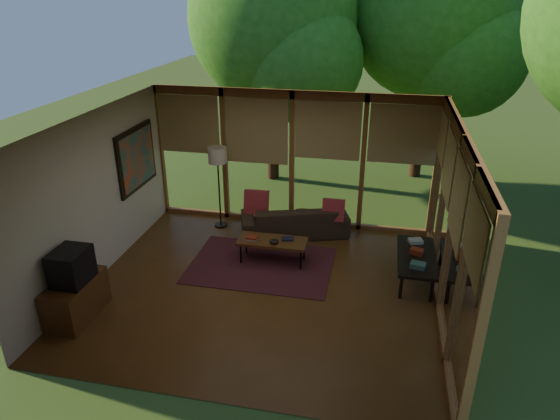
% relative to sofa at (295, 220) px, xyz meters
% --- Properties ---
extents(floor, '(5.50, 5.50, 0.00)m').
position_rel_sofa_xyz_m(floor, '(-0.16, -2.00, -0.30)').
color(floor, brown).
rests_on(floor, ground).
extents(ceiling, '(5.50, 5.50, 0.00)m').
position_rel_sofa_xyz_m(ceiling, '(-0.16, -2.00, 2.40)').
color(ceiling, silver).
rests_on(ceiling, ground).
extents(wall_left, '(0.04, 5.00, 2.70)m').
position_rel_sofa_xyz_m(wall_left, '(-2.91, -2.00, 1.05)').
color(wall_left, silver).
rests_on(wall_left, ground).
extents(wall_front, '(5.50, 0.04, 2.70)m').
position_rel_sofa_xyz_m(wall_front, '(-0.16, -4.50, 1.05)').
color(wall_front, silver).
rests_on(wall_front, ground).
extents(window_wall_back, '(5.50, 0.12, 2.70)m').
position_rel_sofa_xyz_m(window_wall_back, '(-0.16, 0.50, 1.05)').
color(window_wall_back, brown).
rests_on(window_wall_back, ground).
extents(window_wall_right, '(0.12, 5.00, 2.70)m').
position_rel_sofa_xyz_m(window_wall_right, '(2.59, -2.00, 1.05)').
color(window_wall_right, brown).
rests_on(window_wall_right, ground).
extents(tree_nw, '(3.84, 3.84, 5.69)m').
position_rel_sofa_xyz_m(tree_nw, '(-1.09, 3.05, 3.46)').
color(tree_nw, '#341D13').
rests_on(tree_nw, ground).
extents(tree_ne, '(3.84, 3.84, 5.79)m').
position_rel_sofa_xyz_m(tree_ne, '(2.43, 3.98, 3.56)').
color(tree_ne, '#341D13').
rests_on(tree_ne, ground).
extents(rug, '(2.44, 1.73, 0.01)m').
position_rel_sofa_xyz_m(rug, '(-0.35, -1.33, -0.29)').
color(rug, maroon).
rests_on(rug, floor).
extents(sofa, '(2.20, 1.41, 0.60)m').
position_rel_sofa_xyz_m(sofa, '(0.00, 0.00, 0.00)').
color(sofa, '#37291B').
rests_on(sofa, floor).
extents(pillow_left, '(0.47, 0.25, 0.49)m').
position_rel_sofa_xyz_m(pillow_left, '(-0.75, -0.05, 0.31)').
color(pillow_left, maroon).
rests_on(pillow_left, sofa).
extents(pillow_right, '(0.41, 0.22, 0.43)m').
position_rel_sofa_xyz_m(pillow_right, '(0.75, -0.05, 0.29)').
color(pillow_right, maroon).
rests_on(pillow_right, sofa).
extents(ct_book_lower, '(0.18, 0.13, 0.03)m').
position_rel_sofa_xyz_m(ct_book_lower, '(-0.53, -1.21, 0.14)').
color(ct_book_lower, '#AFAA9F').
rests_on(ct_book_lower, coffee_table).
extents(ct_book_upper, '(0.19, 0.15, 0.03)m').
position_rel_sofa_xyz_m(ct_book_upper, '(-0.53, -1.21, 0.17)').
color(ct_book_upper, maroon).
rests_on(ct_book_upper, coffee_table).
extents(ct_book_side, '(0.23, 0.19, 0.03)m').
position_rel_sofa_xyz_m(ct_book_side, '(0.07, -1.08, 0.14)').
color(ct_book_side, black).
rests_on(ct_book_side, coffee_table).
extents(ct_bowl, '(0.16, 0.16, 0.07)m').
position_rel_sofa_xyz_m(ct_bowl, '(-0.13, -1.26, 0.16)').
color(ct_bowl, black).
rests_on(ct_bowl, coffee_table).
extents(media_cabinet, '(0.50, 1.00, 0.60)m').
position_rel_sofa_xyz_m(media_cabinet, '(-2.63, -3.31, 0.00)').
color(media_cabinet, brown).
rests_on(media_cabinet, floor).
extents(television, '(0.45, 0.55, 0.50)m').
position_rel_sofa_xyz_m(television, '(-2.61, -3.31, 0.55)').
color(television, black).
rests_on(television, media_cabinet).
extents(console_book_a, '(0.25, 0.21, 0.08)m').
position_rel_sofa_xyz_m(console_book_a, '(2.24, -1.66, 0.20)').
color(console_book_a, '#386359').
rests_on(console_book_a, side_console).
extents(console_book_b, '(0.24, 0.20, 0.09)m').
position_rel_sofa_xyz_m(console_book_b, '(2.24, -1.21, 0.20)').
color(console_book_b, maroon).
rests_on(console_book_b, side_console).
extents(console_book_c, '(0.26, 0.22, 0.06)m').
position_rel_sofa_xyz_m(console_book_c, '(2.24, -0.81, 0.19)').
color(console_book_c, '#AFAA9F').
rests_on(console_book_c, side_console).
extents(floor_lamp, '(0.36, 0.36, 1.65)m').
position_rel_sofa_xyz_m(floor_lamp, '(-1.53, 0.04, 1.11)').
color(floor_lamp, black).
rests_on(floor_lamp, floor).
extents(coffee_table, '(1.20, 0.50, 0.43)m').
position_rel_sofa_xyz_m(coffee_table, '(-0.18, -1.16, 0.09)').
color(coffee_table, brown).
rests_on(coffee_table, floor).
extents(side_console, '(0.60, 1.40, 0.46)m').
position_rel_sofa_xyz_m(side_console, '(2.24, -1.26, 0.11)').
color(side_console, black).
rests_on(side_console, floor).
extents(wall_painting, '(0.06, 1.35, 1.15)m').
position_rel_sofa_xyz_m(wall_painting, '(-2.87, -0.60, 1.25)').
color(wall_painting, black).
rests_on(wall_painting, wall_left).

